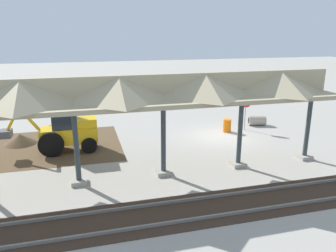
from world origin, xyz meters
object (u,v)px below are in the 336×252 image
Objects in this scene: stop_sign at (246,106)px; concrete_pipe at (257,120)px; traffic_barrel at (227,126)px; backhoe at (66,130)px.

stop_sign is 1.73× the size of concrete_pipe.
traffic_barrel reaches higher than concrete_pipe.
stop_sign is at bearing 28.79° from concrete_pipe.
traffic_barrel is (2.87, 0.95, 0.09)m from concrete_pipe.
traffic_barrel is (-10.66, -1.11, -0.81)m from backhoe.
traffic_barrel is (1.42, 0.15, -1.27)m from stop_sign.
concrete_pipe is at bearing -151.21° from stop_sign.
concrete_pipe is at bearing -171.36° from backhoe.
stop_sign reaches higher than concrete_pipe.
backhoe is at bearing 5.93° from traffic_barrel.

